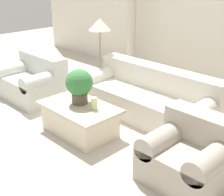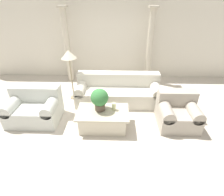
{
  "view_description": "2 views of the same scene",
  "coord_description": "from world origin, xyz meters",
  "views": [
    {
      "loc": [
        3.43,
        -3.05,
        2.32
      ],
      "look_at": [
        0.32,
        0.02,
        0.5
      ],
      "focal_mm": 50.0,
      "sensor_mm": 36.0,
      "label": 1
    },
    {
      "loc": [
        0.42,
        -3.73,
        2.75
      ],
      "look_at": [
        0.31,
        -0.17,
        0.65
      ],
      "focal_mm": 28.0,
      "sensor_mm": 36.0,
      "label": 2
    }
  ],
  "objects": [
    {
      "name": "column_left",
      "position": [
        -1.29,
        2.22,
        1.27
      ],
      "size": [
        0.28,
        0.28,
        2.48
      ],
      "color": "beige",
      "rests_on": "ground_plane"
    },
    {
      "name": "wall_back",
      "position": [
        0.0,
        2.65,
        1.6
      ],
      "size": [
        10.0,
        0.06,
        3.2
      ],
      "color": "silver",
      "rests_on": "ground_plane"
    },
    {
      "name": "loveseat",
      "position": [
        -1.62,
        -0.17,
        0.34
      ],
      "size": [
        1.22,
        0.88,
        0.82
      ],
      "color": "silver",
      "rests_on": "ground_plane"
    },
    {
      "name": "coffee_table",
      "position": [
        0.1,
        -0.45,
        0.23
      ],
      "size": [
        1.2,
        0.75,
        0.45
      ],
      "color": "beige",
      "rests_on": "ground_plane"
    },
    {
      "name": "sofa_long",
      "position": [
        0.46,
        0.76,
        0.33
      ],
      "size": [
        2.39,
        0.88,
        0.82
      ],
      "color": "beige",
      "rests_on": "ground_plane"
    },
    {
      "name": "pillar_candle",
      "position": [
        0.36,
        -0.37,
        0.54
      ],
      "size": [
        0.09,
        0.09,
        0.18
      ],
      "color": "beige",
      "rests_on": "coffee_table"
    },
    {
      "name": "potted_plant",
      "position": [
        0.04,
        -0.38,
        0.75
      ],
      "size": [
        0.4,
        0.4,
        0.53
      ],
      "color": "brown",
      "rests_on": "coffee_table"
    },
    {
      "name": "floor_lamp",
      "position": [
        -0.9,
        0.91,
        1.29
      ],
      "size": [
        0.42,
        0.42,
        1.47
      ],
      "color": "gray",
      "rests_on": "ground_plane"
    },
    {
      "name": "armchair",
      "position": [
        1.88,
        -0.25,
        0.34
      ],
      "size": [
        0.91,
        0.86,
        0.78
      ],
      "color": "#ADA393",
      "rests_on": "ground_plane"
    },
    {
      "name": "ground_plane",
      "position": [
        0.0,
        0.0,
        0.0
      ],
      "size": [
        16.0,
        16.0,
        0.0
      ],
      "primitive_type": "plane",
      "color": "beige"
    }
  ]
}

